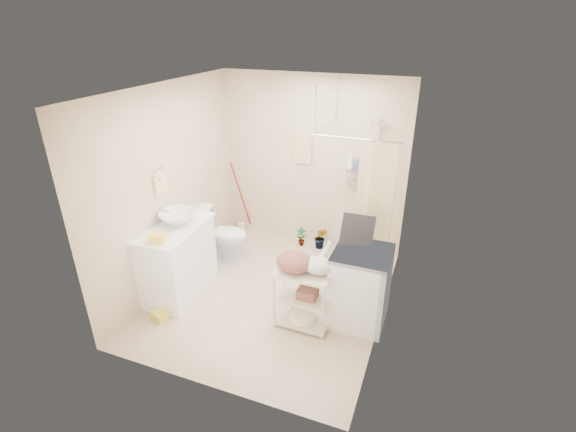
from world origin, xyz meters
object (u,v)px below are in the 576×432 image
object	(u,v)px
toilet	(222,235)
laundry_rack	(303,293)
vanity	(178,260)
washing_machine	(360,286)

from	to	relation	value
toilet	laundry_rack	world-z (taller)	laundry_rack
vanity	washing_machine	xyz separation A→B (m)	(2.30, 0.27, -0.01)
washing_machine	toilet	bearing A→B (deg)	163.17
laundry_rack	toilet	bearing A→B (deg)	149.16
vanity	washing_machine	distance (m)	2.32
vanity	toilet	distance (m)	0.94
vanity	laundry_rack	world-z (taller)	vanity
toilet	laundry_rack	bearing A→B (deg)	-126.99
toilet	laundry_rack	size ratio (longest dim) A/B	0.92
washing_machine	laundry_rack	distance (m)	0.67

